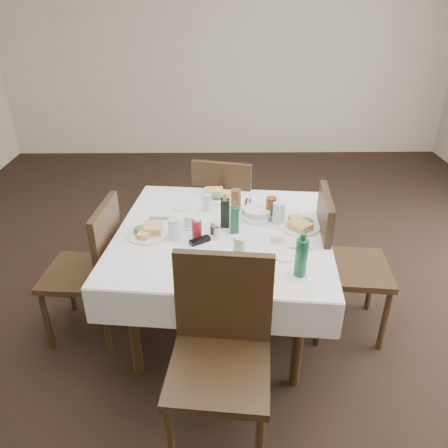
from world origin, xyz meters
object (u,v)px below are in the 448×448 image
chair_north (225,206)px  chair_west (94,263)px  water_s (240,248)px  oil_cruet_dark (225,212)px  ketchup_bottle (197,228)px  oil_cruet_green (234,219)px  water_n (207,202)px  water_e (278,213)px  green_bottle (301,257)px  water_w (174,229)px  chair_east (338,256)px  bread_basket (257,213)px  chair_south (221,342)px  coffee_mug (190,221)px  dining_table (223,242)px

chair_north → chair_west: size_ratio=1.01×
chair_north → water_s: size_ratio=6.82×
oil_cruet_dark → ketchup_bottle: size_ratio=1.81×
chair_west → oil_cruet_green: bearing=0.9°
water_n → oil_cruet_green: 0.36m
water_s → water_e: (0.27, 0.42, -0.00)m
oil_cruet_dark → green_bottle: (0.39, -0.54, 0.01)m
water_w → ketchup_bottle: bearing=7.1°
chair_east → water_e: chair_east is taller
water_s → bread_basket: bearing=74.6°
bread_basket → oil_cruet_dark: bearing=-152.0°
chair_south → chair_east: size_ratio=1.02×
water_w → coffee_mug: water_w is taller
oil_cruet_green → coffee_mug: bearing=165.8°
chair_south → oil_cruet_dark: chair_south is taller
dining_table → water_s: (0.09, -0.32, 0.15)m
water_w → oil_cruet_dark: (0.31, 0.15, 0.03)m
dining_table → green_bottle: size_ratio=5.82×
water_s → oil_cruet_dark: (-0.08, 0.38, 0.03)m
chair_west → water_w: size_ratio=7.19×
water_w → water_n: bearing=63.6°
green_bottle → dining_table: bearing=130.3°
chair_south → ketchup_bottle: bearing=101.2°
dining_table → oil_cruet_green: size_ratio=6.63×
water_e → oil_cruet_green: oil_cruet_green is taller
water_w → coffee_mug: (0.09, 0.14, -0.03)m
water_n → dining_table: bearing=-71.2°
oil_cruet_dark → ketchup_bottle: (-0.17, -0.13, -0.04)m
bread_basket → oil_cruet_dark: 0.25m
water_e → oil_cruet_green: bearing=-157.9°
water_e → water_w: size_ratio=1.05×
dining_table → oil_cruet_green: (0.07, -0.01, 0.17)m
oil_cruet_green → green_bottle: green_bottle is taller
chair_south → chair_east: bearing=45.6°
water_e → coffee_mug: size_ratio=1.20×
chair_north → oil_cruet_green: 0.85m
bread_basket → oil_cruet_dark: oil_cruet_dark is taller
water_e → water_w: water_e is taller
chair_north → oil_cruet_green: oil_cruet_green is taller
ketchup_bottle → water_s: bearing=-44.9°
water_e → water_w: bearing=-163.7°
water_n → water_s: 0.64m
bread_basket → coffee_mug: bearing=-164.6°
water_e → coffee_mug: 0.57m
chair_south → coffee_mug: size_ratio=8.75×
coffee_mug → water_e: bearing=4.6°
water_s → coffee_mug: bearing=128.3°
dining_table → chair_south: bearing=-91.1°
dining_table → bread_basket: bearing=37.7°
water_w → chair_east: bearing=4.5°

